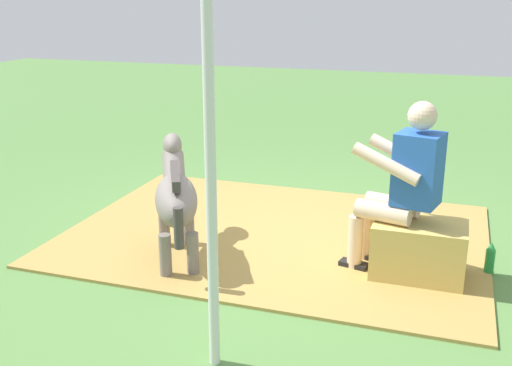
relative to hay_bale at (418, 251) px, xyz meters
name	(u,v)px	position (x,y,z in m)	size (l,w,h in m)	color
ground_plane	(277,243)	(1.16, -0.29, -0.22)	(24.00, 24.00, 0.00)	#568442
hay_patch	(275,234)	(1.22, -0.45, -0.20)	(3.51, 2.58, 0.02)	#AD8C47
hay_bale	(418,251)	(0.00, 0.00, 0.00)	(0.66, 0.43, 0.43)	tan
person_seated	(402,182)	(0.16, -0.03, 0.50)	(0.71, 0.51, 1.31)	beige
pony_standing	(176,195)	(1.84, 0.21, 0.30)	(0.79, 1.23, 0.87)	slate
soda_bottle	(490,259)	(-0.51, -0.22, -0.09)	(0.07, 0.07, 0.26)	#268C3F
tent_pole_left	(210,153)	(1.00, 1.48, 1.02)	(0.06, 0.06, 2.47)	silver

